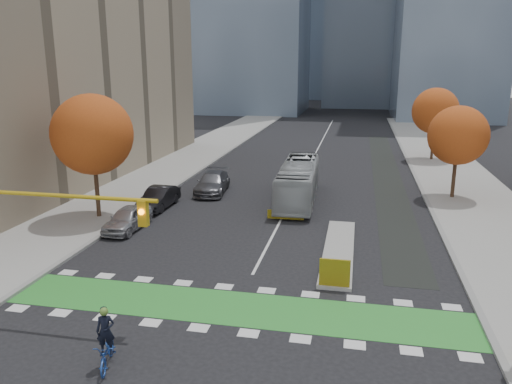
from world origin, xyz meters
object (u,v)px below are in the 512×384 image
at_px(traffic_signal_west, 28,220).
at_px(parked_car_b, 159,198).
at_px(hazard_board, 335,273).
at_px(tree_east_far, 435,111).
at_px(parked_car_c, 212,183).
at_px(bus, 298,181).
at_px(cyclist, 107,347).
at_px(tree_east_near, 458,135).
at_px(tree_west, 92,135).
at_px(parked_car_a, 128,219).

distance_m(traffic_signal_west, parked_car_b, 15.99).
xyz_separation_m(hazard_board, tree_east_far, (8.50, 33.80, 4.44)).
bearing_deg(tree_east_far, parked_car_c, -136.71).
bearing_deg(bus, cyclist, -101.57).
bearing_deg(tree_east_near, tree_west, -157.38).
bearing_deg(cyclist, parked_car_b, 90.92).
height_order(tree_east_far, cyclist, tree_east_far).
bearing_deg(parked_car_b, parked_car_c, 64.89).
bearing_deg(tree_east_near, parked_car_b, -161.82).
height_order(parked_car_a, parked_car_c, parked_car_c).
relative_size(tree_east_near, bus, 0.66).
relative_size(bus, parked_car_c, 1.95).
bearing_deg(traffic_signal_west, bus, 66.57).
xyz_separation_m(bus, parked_car_c, (-7.02, 1.11, -0.70)).
relative_size(parked_car_a, parked_car_b, 0.95).
height_order(tree_east_far, traffic_signal_west, tree_east_far).
height_order(hazard_board, parked_car_c, parked_car_c).
bearing_deg(tree_west, parked_car_c, 55.84).
height_order(tree_east_far, parked_car_c, tree_east_far).
xyz_separation_m(tree_east_far, parked_car_b, (-21.50, -22.90, -4.49)).
height_order(tree_east_near, parked_car_c, tree_east_near).
bearing_deg(tree_east_far, hazard_board, -104.12).
distance_m(cyclist, parked_car_b, 19.42).
bearing_deg(hazard_board, parked_car_b, 140.01).
height_order(tree_east_near, traffic_signal_west, tree_east_near).
relative_size(tree_east_far, traffic_signal_west, 0.90).
bearing_deg(traffic_signal_west, cyclist, -32.00).
bearing_deg(tree_east_far, tree_west, -133.30).
xyz_separation_m(parked_car_b, parked_car_c, (2.50, 5.00, 0.05)).
bearing_deg(tree_east_near, tree_east_far, 88.21).
bearing_deg(bus, parked_car_c, 168.98).
relative_size(tree_east_far, parked_car_c, 1.38).
distance_m(tree_east_near, cyclist, 29.94).
bearing_deg(traffic_signal_west, parked_car_b, 93.92).
height_order(hazard_board, parked_car_b, parked_car_b).
bearing_deg(hazard_board, bus, 103.23).
bearing_deg(tree_west, traffic_signal_west, -71.98).
bearing_deg(parked_car_b, traffic_signal_west, -84.63).
height_order(hazard_board, cyclist, cyclist).
relative_size(hazard_board, tree_west, 0.17).
height_order(tree_west, cyclist, tree_west).
distance_m(bus, parked_car_b, 10.31).
distance_m(tree_west, parked_car_a, 6.04).
xyz_separation_m(bus, parked_car_a, (-9.52, -8.89, -0.77)).
xyz_separation_m(tree_east_far, parked_car_a, (-21.50, -27.90, -4.51)).
bearing_deg(parked_car_a, bus, 45.03).
bearing_deg(tree_east_far, bus, -122.22).
distance_m(tree_west, tree_east_near, 26.01).
relative_size(hazard_board, cyclist, 0.64).
height_order(cyclist, parked_car_c, cyclist).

